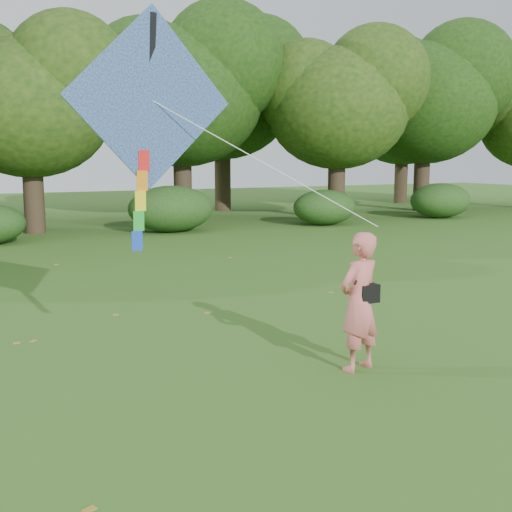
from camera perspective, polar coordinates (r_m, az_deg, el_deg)
name	(u,v)px	position (r m, az deg, el deg)	size (l,w,h in m)	color
ground	(386,377)	(9.23, 11.49, -10.54)	(100.00, 100.00, 0.00)	#265114
man_kite_flyer	(359,302)	(9.21, 9.15, -4.05)	(0.73, 0.48, 1.99)	#D26562
crossbody_bag	(367,292)	(9.23, 9.87, -3.21)	(0.43, 0.20, 0.75)	black
flying_kite	(150,103)	(8.50, -9.37, 13.23)	(4.14, 1.05, 3.09)	#225B95
tree_line	(105,99)	(30.66, -13.26, 13.42)	(54.70, 15.30, 9.48)	#3A2D1E
shrub_band	(79,215)	(24.98, -15.45, 3.52)	(39.15, 3.22, 1.88)	#264919
fallen_leaves	(183,324)	(11.86, -6.48, -6.01)	(9.14, 14.96, 0.01)	olive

